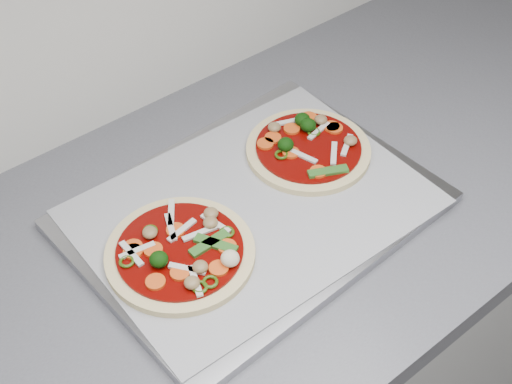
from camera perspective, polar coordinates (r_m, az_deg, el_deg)
countertop at (r=0.97m, az=-5.19°, el=-5.56°), size 3.60×0.60×0.04m
baking_tray at (r=0.99m, az=-0.26°, el=-1.50°), size 0.49×0.37×0.02m
parchment at (r=0.98m, az=-0.26°, el=-1.15°), size 0.46×0.34×0.00m
pizza_left at (r=0.92m, az=-5.99°, el=-4.82°), size 0.22×0.22×0.03m
pizza_right at (r=1.06m, az=4.17°, el=3.61°), size 0.23×0.23×0.03m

